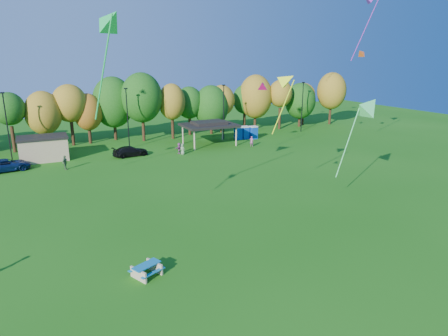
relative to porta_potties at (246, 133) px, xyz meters
name	(u,v)px	position (x,y,z in m)	size (l,w,h in m)	color
ground	(242,277)	(-21.42, -38.55, -1.10)	(160.00, 160.00, 0.00)	#19600F
tree_line	(100,107)	(-22.45, 6.97, 4.82)	(93.57, 10.55, 11.15)	black
lamp_posts	(128,116)	(-19.42, 1.45, 3.80)	(64.50, 0.25, 9.09)	black
utility_building	(43,148)	(-31.42, -0.55, 0.54)	(6.30, 4.30, 3.25)	tan
pavilion	(209,125)	(-7.42, -1.55, 2.13)	(8.20, 6.20, 3.77)	tan
porta_potties	(246,133)	(0.00, 0.00, 0.00)	(3.75, 1.81, 2.18)	#0C41A5
picnic_table	(147,269)	(-26.87, -35.73, -0.64)	(2.30, 2.14, 0.80)	tan
car_c	(7,165)	(-35.81, -4.50, -0.34)	(2.50, 5.42, 1.51)	#0D214F
car_d	(130,151)	(-20.43, -3.57, -0.39)	(1.99, 4.90, 1.42)	black
far_person_0	(65,163)	(-29.31, -6.95, -0.20)	(1.05, 0.44, 1.79)	#4C6B41
far_person_1	(179,148)	(-13.70, -5.04, -0.31)	(1.46, 0.46, 1.57)	#AB4799
far_person_3	(252,141)	(-1.97, -5.51, -0.29)	(0.59, 0.39, 1.62)	#B5558D
far_person_4	(182,149)	(-13.48, -5.81, -0.30)	(0.78, 0.51, 1.59)	gray
kite_1	(369,106)	(-4.26, -31.10, 8.06)	(4.78, 2.25, 7.84)	#4EDE71
kite_2	(288,80)	(-11.77, -28.70, 10.45)	(2.93, 2.86, 5.57)	#E4FF1A
kite_3	(262,85)	(-17.72, -34.30, 10.57)	(1.22, 1.27, 1.03)	#DB0C66
kite_10	(111,21)	(-26.83, -29.70, 14.79)	(3.08, 4.40, 7.65)	green
kite_11	(361,53)	(8.75, -15.98, 12.92)	(1.68, 1.41, 1.50)	#E4531A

